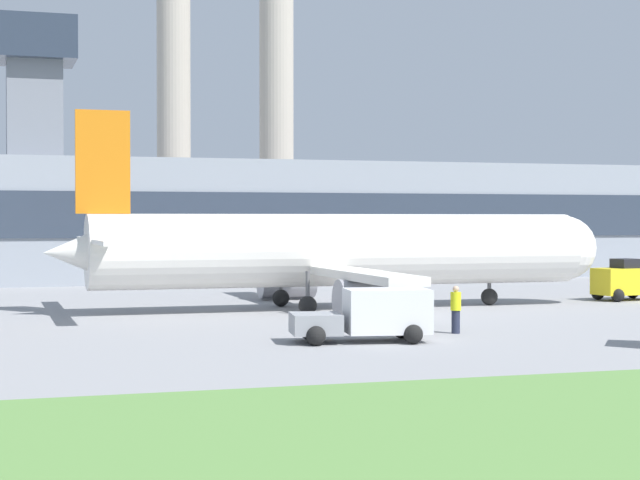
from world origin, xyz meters
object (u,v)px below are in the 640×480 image
(baggage_truck, at_px, (371,316))
(pushback_tug, at_px, (625,282))
(airplane, at_px, (334,252))
(ground_crew_person, at_px, (456,309))

(baggage_truck, bearing_deg, pushback_tug, 35.76)
(airplane, relative_size, pushback_tug, 7.69)
(pushback_tug, distance_m, baggage_truck, 24.36)
(baggage_truck, bearing_deg, airplane, 77.41)
(airplane, xyz_separation_m, baggage_truck, (-2.98, -13.36, -1.83))
(pushback_tug, height_order, baggage_truck, pushback_tug)
(baggage_truck, xyz_separation_m, ground_crew_person, (4.05, 1.65, -0.01))
(airplane, distance_m, baggage_truck, 13.81)
(pushback_tug, relative_size, baggage_truck, 0.70)
(ground_crew_person, bearing_deg, baggage_truck, -157.89)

